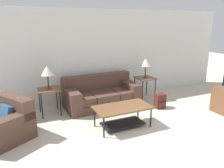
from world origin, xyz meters
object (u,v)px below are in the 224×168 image
table_lamp_left (47,71)px  coffee_table (123,112)px  side_table_left (49,92)px  table_lamp_right (146,63)px  armchair (3,125)px  couch (101,95)px  backpack (160,101)px  side_table_right (145,80)px

table_lamp_left → coffee_table: bearing=-46.1°
coffee_table → side_table_left: 1.93m
table_lamp_left → table_lamp_right: bearing=0.0°
armchair → table_lamp_left: table_lamp_left is taller
couch → backpack: 1.60m
coffee_table → backpack: bearing=22.0°
coffee_table → side_table_left: side_table_left is taller
couch → table_lamp_left: (-1.38, -0.03, 0.81)m
armchair → side_table_right: bearing=12.8°
table_lamp_left → couch: bearing=1.1°
side_table_left → table_lamp_right: table_lamp_right is taller
couch → backpack: (1.37, -0.83, -0.10)m
table_lamp_left → armchair: bearing=-140.1°
couch → table_lamp_left: bearing=-178.9°
side_table_left → side_table_right: size_ratio=1.00×
armchair → side_table_left: size_ratio=1.99×
table_lamp_left → backpack: size_ratio=1.46×
table_lamp_right → side_table_right: bearing=-116.6°
coffee_table → table_lamp_left: table_lamp_left is taller
table_lamp_right → couch: bearing=178.9°
backpack → side_table_right: bearing=88.4°
armchair → table_lamp_right: (3.80, 0.86, 0.82)m
armchair → coffee_table: armchair is taller
table_lamp_right → backpack: bearing=-91.6°
table_lamp_left → backpack: table_lamp_left is taller
side_table_left → table_lamp_right: (2.77, 0.00, 0.52)m
side_table_right → armchair: bearing=-167.2°
side_table_left → coffee_table: bearing=-46.1°
couch → coffee_table: (-0.06, -1.41, 0.06)m
couch → armchair: size_ratio=1.54×
coffee_table → table_lamp_left: 2.05m
couch → armchair: couch is taller
backpack → couch: bearing=148.7°
couch → table_lamp_right: (1.39, -0.03, 0.81)m
coffee_table → couch: bearing=87.6°
coffee_table → side_table_left: bearing=133.9°
side_table_right → table_lamp_right: table_lamp_right is taller
table_lamp_right → backpack: size_ratio=1.46×
side_table_right → backpack: size_ratio=1.71×
table_lamp_left → backpack: 3.01m
armchair → backpack: armchair is taller
coffee_table → side_table_left: size_ratio=1.86×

